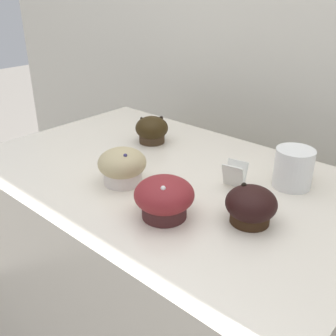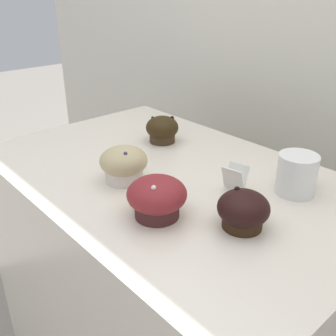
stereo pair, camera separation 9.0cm
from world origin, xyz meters
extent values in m
cube|color=beige|center=(0.00, 0.60, 0.90)|extent=(3.20, 0.10, 1.80)
cube|color=silver|center=(0.00, 0.00, 0.46)|extent=(1.00, 0.64, 0.92)
cylinder|color=#452121|center=(0.13, -0.15, 0.94)|extent=(0.09, 0.09, 0.05)
ellipsoid|color=maroon|center=(0.13, -0.15, 0.97)|extent=(0.12, 0.12, 0.07)
sphere|color=white|center=(0.15, -0.17, 1.00)|extent=(0.01, 0.01, 0.01)
cylinder|color=#3D2C1C|center=(-0.17, 0.13, 0.94)|extent=(0.08, 0.08, 0.04)
ellipsoid|color=#2E210D|center=(-0.17, 0.13, 0.96)|extent=(0.10, 0.10, 0.07)
sphere|color=black|center=(-0.20, 0.12, 0.99)|extent=(0.01, 0.01, 0.01)
sphere|color=black|center=(-0.16, 0.16, 0.99)|extent=(0.01, 0.01, 0.01)
cylinder|color=#331F11|center=(0.27, -0.05, 0.94)|extent=(0.08, 0.08, 0.04)
ellipsoid|color=black|center=(0.27, -0.05, 0.96)|extent=(0.10, 0.10, 0.07)
sphere|color=black|center=(0.25, -0.05, 0.99)|extent=(0.01, 0.01, 0.01)
cylinder|color=silver|center=(-0.04, -0.11, 0.94)|extent=(0.09, 0.09, 0.05)
ellipsoid|color=tan|center=(-0.04, -0.11, 0.97)|extent=(0.11, 0.11, 0.07)
sphere|color=navy|center=(-0.02, -0.12, 1.00)|extent=(0.01, 0.01, 0.01)
cylinder|color=white|center=(0.26, 0.14, 0.96)|extent=(0.09, 0.09, 0.09)
torus|color=white|center=(0.27, 0.21, 0.97)|extent=(0.01, 0.05, 0.05)
cylinder|color=black|center=(0.26, 0.14, 1.01)|extent=(0.08, 0.08, 0.01)
cube|color=white|center=(0.16, 0.06, 0.95)|extent=(0.05, 0.03, 0.06)
cube|color=silver|center=(0.17, 0.04, 0.95)|extent=(0.05, 0.03, 0.06)
camera|label=1|loc=(0.59, -0.65, 1.35)|focal=42.00mm
camera|label=2|loc=(0.66, -0.59, 1.35)|focal=42.00mm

